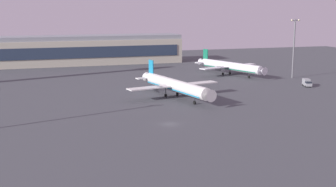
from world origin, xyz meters
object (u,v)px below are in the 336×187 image
(airplane_terminal_side, at_px, (230,66))
(apron_light_west, at_px, (294,45))
(catering_truck, at_px, (307,83))
(airplane_mid_apron, at_px, (175,85))

(airplane_terminal_side, distance_m, apron_light_west, 31.23)
(airplane_terminal_side, bearing_deg, catering_truck, 94.02)
(airplane_mid_apron, height_order, apron_light_west, apron_light_west)
(airplane_mid_apron, bearing_deg, airplane_terminal_side, -145.40)
(catering_truck, bearing_deg, apron_light_west, -92.50)
(airplane_mid_apron, bearing_deg, apron_light_west, -169.21)
(airplane_terminal_side, relative_size, catering_truck, 6.97)
(airplane_terminal_side, bearing_deg, airplane_mid_apron, 27.38)
(airplane_mid_apron, relative_size, apron_light_west, 1.69)
(catering_truck, xyz_separation_m, apron_light_west, (7.29, 21.72, 13.70))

